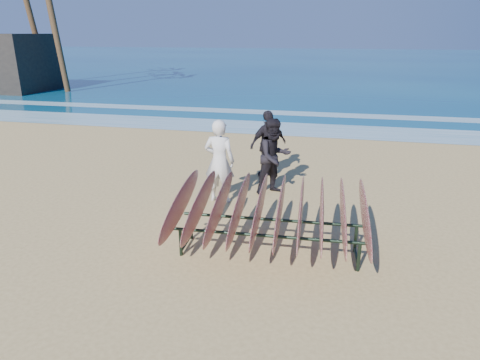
{
  "coord_description": "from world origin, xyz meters",
  "views": [
    {
      "loc": [
        1.73,
        -6.79,
        3.64
      ],
      "look_at": [
        0.0,
        0.8,
        0.95
      ],
      "focal_mm": 32.0,
      "sensor_mm": 36.0,
      "label": 1
    }
  ],
  "objects_px": {
    "person_white": "(219,161)",
    "person_dark_b": "(268,144)",
    "surfboard_rack": "(270,210)",
    "person_dark_a": "(274,157)"
  },
  "relations": [
    {
      "from": "surfboard_rack",
      "to": "person_dark_a",
      "type": "distance_m",
      "value": 2.98
    },
    {
      "from": "person_white",
      "to": "person_dark_a",
      "type": "xyz_separation_m",
      "value": [
        1.12,
        0.76,
        -0.04
      ]
    },
    {
      "from": "person_dark_a",
      "to": "person_dark_b",
      "type": "bearing_deg",
      "value": 63.51
    },
    {
      "from": "surfboard_rack",
      "to": "person_dark_a",
      "type": "relative_size",
      "value": 1.82
    },
    {
      "from": "person_white",
      "to": "person_dark_b",
      "type": "height_order",
      "value": "person_white"
    },
    {
      "from": "person_dark_b",
      "to": "surfboard_rack",
      "type": "bearing_deg",
      "value": 60.55
    },
    {
      "from": "person_white",
      "to": "person_dark_b",
      "type": "xyz_separation_m",
      "value": [
        0.78,
        1.96,
        -0.06
      ]
    },
    {
      "from": "surfboard_rack",
      "to": "person_dark_b",
      "type": "height_order",
      "value": "person_dark_b"
    },
    {
      "from": "person_dark_a",
      "to": "person_dark_b",
      "type": "xyz_separation_m",
      "value": [
        -0.34,
        1.2,
        -0.02
      ]
    },
    {
      "from": "surfboard_rack",
      "to": "person_dark_a",
      "type": "height_order",
      "value": "person_dark_a"
    }
  ]
}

